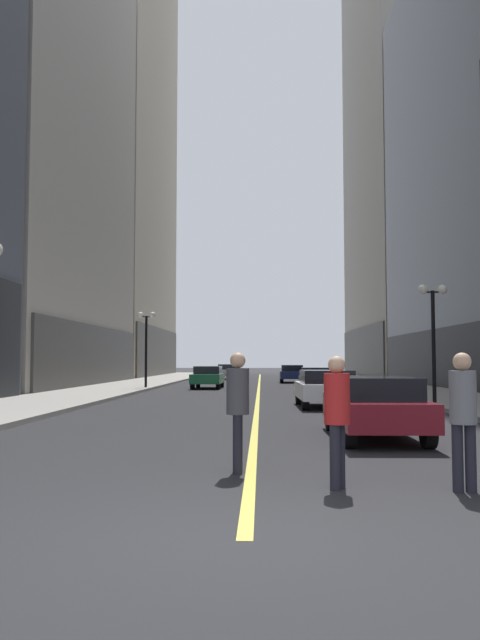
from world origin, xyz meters
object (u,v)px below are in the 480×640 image
car_white (326,387)px  pedestrian_in_red_jacket (337,411)px  street_lamp_right_mid (433,317)px  car_navy (292,373)px  pedestrian_with_orange_bag (238,402)px  pedestrian_in_grey_suit (463,410)px  street_lamp_left_far (146,332)px  car_maroon (374,405)px  car_silver (228,371)px  car_black (319,380)px  car_green (208,376)px

car_white → pedestrian_in_red_jacket: (-1.31, -14.45, 0.29)m
car_white → street_lamp_right_mid: size_ratio=0.93×
car_navy → pedestrian_with_orange_bag: size_ratio=2.65×
pedestrian_in_grey_suit → street_lamp_left_far: street_lamp_left_far is taller
car_maroon → car_silver: same height
car_silver → street_lamp_left_far: 21.05m
car_white → car_navy: 25.37m
car_black → car_navy: same height
car_maroon → street_lamp_right_mid: bearing=68.1°
car_maroon → pedestrian_with_orange_bag: bearing=-123.3°
pedestrian_with_orange_bag → street_lamp_left_far: bearing=103.2°
car_maroon → car_white: size_ratio=1.07×
car_green → car_silver: same height
car_green → street_lamp_left_far: bearing=-149.5°
car_maroon → street_lamp_left_far: (-8.96, 22.30, 2.54)m
car_navy → car_green: bearing=-118.2°
car_black → pedestrian_in_grey_suit: 23.09m
pedestrian_with_orange_bag → car_navy: bearing=86.1°
street_lamp_left_far → pedestrian_in_grey_suit: bearing=-71.8°
pedestrian_in_grey_suit → street_lamp_left_far: bearing=108.2°
car_black → car_maroon: bearing=-91.4°
car_silver → pedestrian_with_orange_bag: (2.57, -47.08, 0.33)m
car_black → car_silver: same height
car_white → pedestrian_in_red_jacket: pedestrian_in_red_jacket is taller
car_silver → pedestrian_in_red_jacket: size_ratio=2.47×
car_navy → car_silver: 9.87m
street_lamp_left_far → car_navy: bearing=54.0°
street_lamp_left_far → street_lamp_right_mid: same height
car_navy → pedestrian_in_grey_suit: pedestrian_in_grey_suit is taller
street_lamp_right_mid → car_navy: bearing=99.0°
car_white → car_green: bearing=109.9°
pedestrian_with_orange_bag → pedestrian_in_grey_suit: size_ratio=1.01×
car_navy → car_black: bearing=-88.1°
car_navy → street_lamp_left_far: (-8.85, -12.19, 2.54)m
car_maroon → street_lamp_right_mid: size_ratio=1.00×
car_black → pedestrian_in_red_jacket: 23.03m
car_white → car_green: (-5.49, 15.16, -0.00)m
car_green → pedestrian_with_orange_bag: size_ratio=2.35×
car_white → street_lamp_right_mid: (3.95, 0.43, 2.54)m
car_white → car_silver: (-5.22, 33.76, 0.00)m
car_black → car_white: bearing=-93.6°
car_black → street_lamp_right_mid: bearing=-67.1°
car_maroon → pedestrian_in_red_jacket: bearing=-104.9°
pedestrian_in_grey_suit → street_lamp_right_mid: street_lamp_right_mid is taller
car_white → street_lamp_left_far: bearing=123.9°
car_green → pedestrian_in_red_jacket: bearing=-82.0°
pedestrian_with_orange_bag → street_lamp_left_far: size_ratio=0.40×
car_maroon → street_lamp_right_mid: 10.60m
pedestrian_with_orange_bag → car_silver: bearing=93.1°
street_lamp_left_far → street_lamp_right_mid: size_ratio=1.00×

